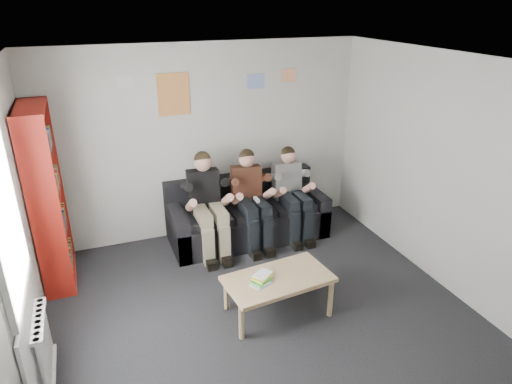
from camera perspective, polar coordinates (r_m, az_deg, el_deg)
room_shell at (r=4.23m, az=2.49°, el=-3.14°), size 5.00×5.00×5.00m
sofa at (r=6.57m, az=-1.16°, el=-3.10°), size 2.21×0.90×0.85m
bookshelf at (r=5.82m, az=-24.60°, el=-0.65°), size 0.32×0.97×2.16m
coffee_table at (r=5.01m, az=2.78°, el=-11.12°), size 1.13×0.62×0.45m
game_cases at (r=4.89m, az=0.71°, el=-10.83°), size 0.26×0.24×0.06m
person_left at (r=6.08m, az=-6.01°, el=-1.67°), size 0.42×0.91×1.37m
person_middle at (r=6.25m, az=-0.56°, el=-0.94°), size 0.41×0.87×1.33m
person_right at (r=6.48m, az=4.55°, el=-0.24°), size 0.39×0.83×1.30m
radiator at (r=4.71m, az=-24.94°, el=-17.03°), size 0.10×0.64×0.60m
window at (r=4.34m, az=-27.44°, el=-10.16°), size 0.05×1.30×2.36m
poster_large at (r=6.17m, az=-10.26°, el=11.92°), size 0.42×0.01×0.55m
poster_blue at (r=6.46m, az=-0.00°, el=13.68°), size 0.25×0.01×0.20m
poster_pink at (r=6.65m, az=4.16°, el=14.33°), size 0.22×0.01×0.18m
poster_sign at (r=6.06m, az=-16.10°, el=13.11°), size 0.20×0.01×0.14m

